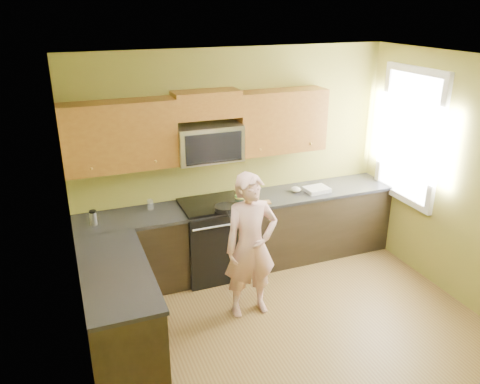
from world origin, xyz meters
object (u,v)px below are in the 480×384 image
frying_pan (225,210)px  travel_mug (94,225)px  stove (214,239)px  woman (251,246)px  butter_tub (239,200)px  microwave (209,160)px

frying_pan → travel_mug: size_ratio=2.53×
stove → woman: (0.12, -0.90, 0.32)m
stove → travel_mug: bearing=-178.4°
stove → frying_pan: bearing=-76.6°
butter_tub → travel_mug: travel_mug is taller
stove → microwave: bearing=90.0°
woman → stove: bearing=98.4°
microwave → frying_pan: 0.63m
butter_tub → travel_mug: 1.73m
stove → travel_mug: (-1.37, -0.04, 0.44)m
frying_pan → woman: bearing=-74.3°
microwave → frying_pan: microwave is taller
woman → frying_pan: (-0.05, 0.65, 0.15)m
frying_pan → microwave: bearing=109.9°
frying_pan → travel_mug: 1.45m
stove → frying_pan: 0.54m
microwave → butter_tub: size_ratio=6.72×
stove → butter_tub: 0.57m
butter_tub → frying_pan: bearing=-134.7°
travel_mug → stove: bearing=1.6°
travel_mug → butter_tub: bearing=2.6°
woman → frying_pan: 0.67m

